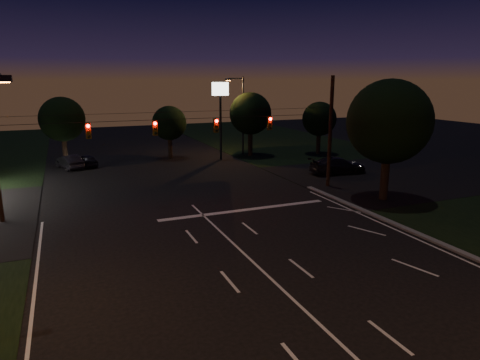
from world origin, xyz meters
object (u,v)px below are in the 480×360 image
utility_pole_right (328,186)px  car_oncoming_b (69,162)px  tree_right_near (388,122)px  car_cross (338,166)px  car_oncoming_a (87,160)px

utility_pole_right → car_oncoming_b: (-19.69, 16.01, 0.69)m
tree_right_near → car_cross: bearing=76.2°
utility_pole_right → tree_right_near: size_ratio=1.03×
utility_pole_right → tree_right_near: (1.53, -4.83, 5.68)m
car_oncoming_b → car_cross: 26.35m
tree_right_near → car_oncoming_a: 29.41m
tree_right_near → car_oncoming_b: size_ratio=2.09×
car_cross → car_oncoming_b: bearing=66.6°
tree_right_near → car_cross: 10.11m
car_oncoming_b → car_cross: (23.33, -12.26, 0.10)m
car_oncoming_a → car_oncoming_b: size_ratio=0.86×
tree_right_near → utility_pole_right: bearing=107.5°
tree_right_near → car_cross: (2.11, 8.59, -4.89)m
car_oncoming_b → car_cross: car_cross is taller
car_cross → utility_pole_right: bearing=140.3°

